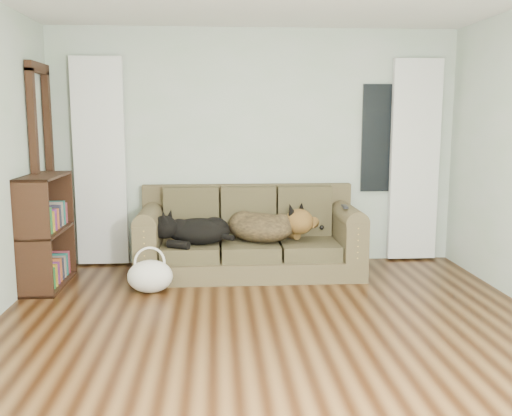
{
  "coord_description": "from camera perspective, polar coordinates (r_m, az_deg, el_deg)",
  "views": [
    {
      "loc": [
        -0.43,
        -3.88,
        1.63
      ],
      "look_at": [
        -0.05,
        1.6,
        0.76
      ],
      "focal_mm": 40.0,
      "sensor_mm": 36.0,
      "label": 1
    }
  ],
  "objects": [
    {
      "name": "floor",
      "position": [
        4.23,
        2.28,
        -13.65
      ],
      "size": [
        5.0,
        5.0,
        0.0
      ],
      "primitive_type": "plane",
      "color": "black",
      "rests_on": "ground"
    },
    {
      "name": "wall_back",
      "position": [
        6.4,
        -0.08,
        6.07
      ],
      "size": [
        4.5,
        0.04,
        2.6
      ],
      "primitive_type": "cube",
      "color": "#B5B9B3",
      "rests_on": "ground"
    },
    {
      "name": "curtain_left",
      "position": [
        6.45,
        -15.33,
        4.43
      ],
      "size": [
        0.55,
        0.08,
        2.25
      ],
      "primitive_type": "cube",
      "color": "silver",
      "rests_on": "ground"
    },
    {
      "name": "curtain_right",
      "position": [
        6.7,
        15.57,
        4.58
      ],
      "size": [
        0.55,
        0.08,
        2.25
      ],
      "primitive_type": "cube",
      "color": "silver",
      "rests_on": "ground"
    },
    {
      "name": "window_pane",
      "position": [
        6.63,
        12.64,
        6.82
      ],
      "size": [
        0.5,
        0.03,
        1.2
      ],
      "primitive_type": "cube",
      "color": "black",
      "rests_on": "wall_back"
    },
    {
      "name": "door_casing",
      "position": [
        6.22,
        -20.48,
        3.09
      ],
      "size": [
        0.07,
        0.6,
        2.1
      ],
      "primitive_type": "cube",
      "color": "black",
      "rests_on": "ground"
    },
    {
      "name": "sofa",
      "position": [
        5.98,
        -0.64,
        -2.36
      ],
      "size": [
        2.31,
        1.0,
        0.94
      ],
      "primitive_type": "cube",
      "color": "brown",
      "rests_on": "floor"
    },
    {
      "name": "dog_black_lab",
      "position": [
        5.87,
        -6.11,
        -2.34
      ],
      "size": [
        0.68,
        0.5,
        0.27
      ],
      "primitive_type": "ellipsoid",
      "rotation": [
        0.0,
        0.0,
        -0.09
      ],
      "color": "black",
      "rests_on": "sofa"
    },
    {
      "name": "dog_shepherd",
      "position": [
        5.95,
        0.88,
        -2.02
      ],
      "size": [
        0.92,
        0.86,
        0.33
      ],
      "primitive_type": "ellipsoid",
      "rotation": [
        0.0,
        0.0,
        2.54
      ],
      "color": "black",
      "rests_on": "sofa"
    },
    {
      "name": "tv_remote",
      "position": [
        5.91,
        8.86,
        0.15
      ],
      "size": [
        0.06,
        0.17,
        0.02
      ],
      "primitive_type": "cube",
      "rotation": [
        0.0,
        0.0,
        -0.06
      ],
      "color": "black",
      "rests_on": "sofa"
    },
    {
      "name": "tote_bag",
      "position": [
        5.48,
        -10.55,
        -6.69
      ],
      "size": [
        0.51,
        0.45,
        0.31
      ],
      "primitive_type": "ellipsoid",
      "rotation": [
        0.0,
        0.0,
        -0.32
      ],
      "color": "beige",
      "rests_on": "floor"
    },
    {
      "name": "bookshelf",
      "position": [
        5.9,
        -20.22,
        -2.6
      ],
      "size": [
        0.44,
        0.91,
        1.09
      ],
      "primitive_type": "cube",
      "rotation": [
        0.0,
        0.0,
        0.14
      ],
      "color": "black",
      "rests_on": "floor"
    }
  ]
}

